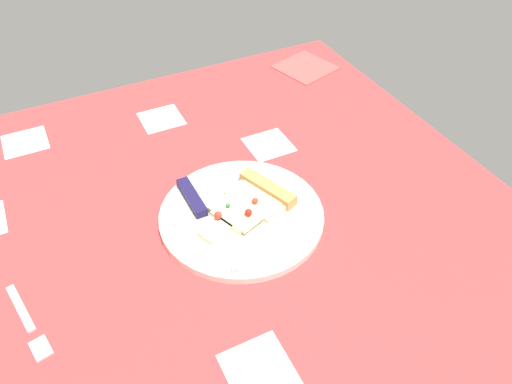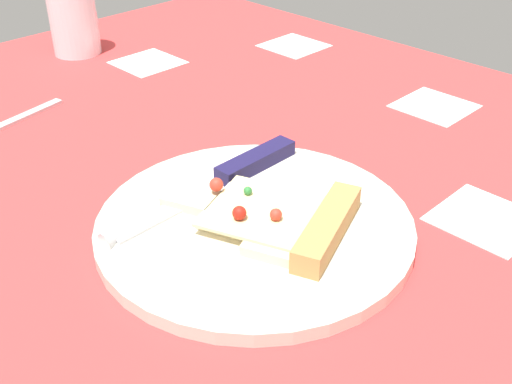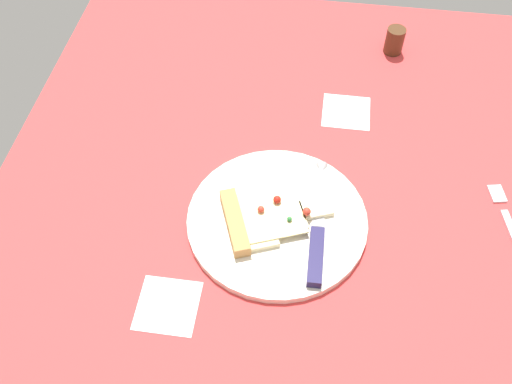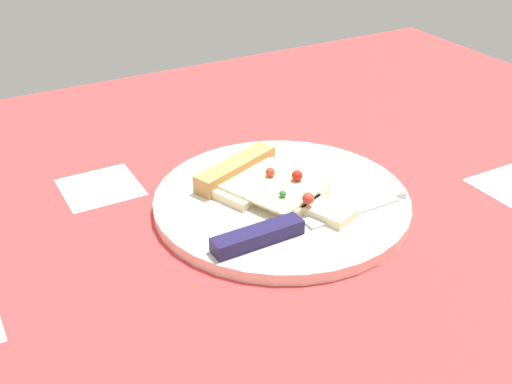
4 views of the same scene
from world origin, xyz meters
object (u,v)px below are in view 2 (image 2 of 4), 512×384
drinking_glass (74,23)px  fork (6,123)px  plate (255,225)px  knife (224,178)px  pizza_slice (280,219)px

drinking_glass → fork: 26.68cm
plate → fork: 37.95cm
drinking_glass → knife: bearing=75.8°
plate → drinking_glass: size_ratio=3.10×
drinking_glass → fork: bearing=39.2°
knife → fork: size_ratio=1.57×
pizza_slice → drinking_glass: 58.13cm
plate → pizza_slice: size_ratio=1.54×
plate → drinking_glass: bearing=-104.8°
pizza_slice → fork: pizza_slice is taller
knife → fork: 31.96cm
drinking_glass → fork: drinking_glass is taller
pizza_slice → fork: 40.48cm
knife → plate: bearing=159.8°
knife → drinking_glass: bearing=-15.1°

